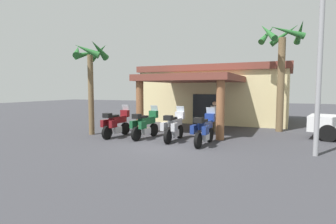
{
  "coord_description": "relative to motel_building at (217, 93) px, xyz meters",
  "views": [
    {
      "loc": [
        4.57,
        -10.82,
        2.46
      ],
      "look_at": [
        -0.99,
        2.9,
        1.2
      ],
      "focal_mm": 29.02,
      "sensor_mm": 36.0,
      "label": 1
    }
  ],
  "objects": [
    {
      "name": "ground_plane",
      "position": [
        -0.13,
        -10.29,
        -2.12
      ],
      "size": [
        80.0,
        80.0,
        0.0
      ],
      "primitive_type": "plane",
      "color": "#38383D"
    },
    {
      "name": "motel_building",
      "position": [
        0.0,
        0.0,
        0.0
      ],
      "size": [
        11.04,
        12.35,
        4.14
      ],
      "rotation": [
        0.0,
        0.0,
        -0.04
      ],
      "color": "beige",
      "rests_on": "ground_plane"
    },
    {
      "name": "motorcycle_maroon",
      "position": [
        -3.2,
        -9.32,
        -1.42
      ],
      "size": [
        0.73,
        2.21,
        1.61
      ],
      "rotation": [
        0.0,
        0.0,
        1.5
      ],
      "color": "black",
      "rests_on": "ground_plane"
    },
    {
      "name": "motorcycle_green",
      "position": [
        -1.64,
        -9.14,
        -1.42
      ],
      "size": [
        0.79,
        2.21,
        1.61
      ],
      "rotation": [
        0.0,
        0.0,
        1.44
      ],
      "color": "black",
      "rests_on": "ground_plane"
    },
    {
      "name": "motorcycle_silver",
      "position": [
        -0.07,
        -9.23,
        -1.42
      ],
      "size": [
        0.71,
        2.21,
        1.61
      ],
      "rotation": [
        0.0,
        0.0,
        1.56
      ],
      "color": "black",
      "rests_on": "ground_plane"
    },
    {
      "name": "motorcycle_blue",
      "position": [
        1.5,
        -9.61,
        -1.42
      ],
      "size": [
        0.73,
        2.21,
        1.61
      ],
      "rotation": [
        0.0,
        0.0,
        1.49
      ],
      "color": "black",
      "rests_on": "ground_plane"
    },
    {
      "name": "pedestrian",
      "position": [
        1.11,
        -5.86,
        -1.1
      ],
      "size": [
        0.49,
        0.32,
        1.75
      ],
      "rotation": [
        0.0,
        0.0,
        4.27
      ],
      "color": "brown",
      "rests_on": "ground_plane"
    },
    {
      "name": "palm_tree_roadside",
      "position": [
        -4.86,
        -9.18,
        1.62
      ],
      "size": [
        2.0,
        2.03,
        5.0
      ],
      "color": "brown",
      "rests_on": "ground_plane"
    },
    {
      "name": "palm_tree_near_portico",
      "position": [
        4.53,
        -4.2,
        2.27
      ],
      "size": [
        2.54,
        2.48,
        6.38
      ],
      "color": "brown",
      "rests_on": "ground_plane"
    },
    {
      "name": "roadside_sign",
      "position": [
        5.79,
        -9.95,
        2.79
      ],
      "size": [
        1.4,
        0.18,
        7.41
      ],
      "color": "#99999E",
      "rests_on": "ground_plane"
    }
  ]
}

